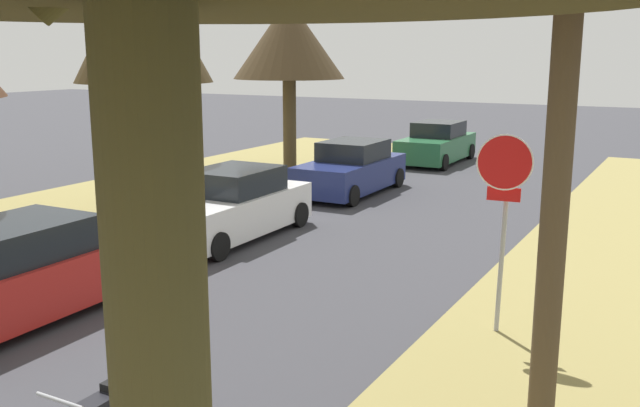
# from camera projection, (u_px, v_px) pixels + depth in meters

# --- Properties ---
(stop_sign_far) EXTENTS (0.81, 0.34, 2.97)m
(stop_sign_far) POSITION_uv_depth(u_px,v_px,m) (504.00, 191.00, 10.21)
(stop_sign_far) COLOR #9EA0A5
(stop_sign_far) RESTS_ON grass_verge_right
(street_tree_left_mid_b) EXTENTS (3.32, 3.32, 6.57)m
(street_tree_left_mid_b) POSITION_uv_depth(u_px,v_px,m) (142.00, 19.00, 16.91)
(street_tree_left_mid_b) COLOR #483C22
(street_tree_left_mid_b) RESTS_ON grass_verge_left
(street_tree_left_far) EXTENTS (3.78, 3.78, 5.90)m
(street_tree_left_far) POSITION_uv_depth(u_px,v_px,m) (289.00, 40.00, 23.77)
(street_tree_left_far) COLOR #4D3F29
(street_tree_left_far) RESTS_ON grass_verge_left
(parked_sedan_red) EXTENTS (1.97, 4.41, 1.57)m
(parked_sedan_red) POSITION_uv_depth(u_px,v_px,m) (14.00, 276.00, 11.07)
(parked_sedan_red) COLOR red
(parked_sedan_red) RESTS_ON ground
(parked_sedan_white) EXTENTS (1.97, 4.41, 1.57)m
(parked_sedan_white) POSITION_uv_depth(u_px,v_px,m) (231.00, 206.00, 16.14)
(parked_sedan_white) COLOR white
(parked_sedan_white) RESTS_ON ground
(parked_sedan_navy) EXTENTS (1.97, 4.41, 1.57)m
(parked_sedan_navy) POSITION_uv_depth(u_px,v_px,m) (351.00, 169.00, 21.25)
(parked_sedan_navy) COLOR navy
(parked_sedan_navy) RESTS_ON ground
(parked_sedan_green) EXTENTS (1.97, 4.41, 1.57)m
(parked_sedan_green) POSITION_uv_depth(u_px,v_px,m) (437.00, 144.00, 27.26)
(parked_sedan_green) COLOR #28663D
(parked_sedan_green) RESTS_ON ground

